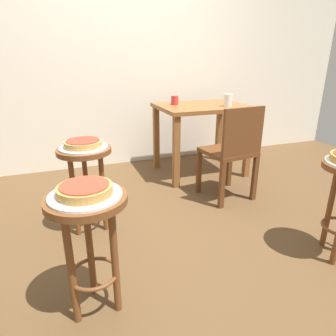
{
  "coord_description": "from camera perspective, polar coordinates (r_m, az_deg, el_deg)",
  "views": [
    {
      "loc": [
        -0.76,
        -1.85,
        1.21
      ],
      "look_at": [
        -0.16,
        -0.23,
        0.57
      ],
      "focal_mm": 31.59,
      "sensor_mm": 36.0,
      "label": 1
    }
  ],
  "objects": [
    {
      "name": "stool_leftside",
      "position": [
        2.17,
        -15.54,
        -0.46
      ],
      "size": [
        0.37,
        0.37,
        0.63
      ],
      "color": "brown",
      "rests_on": "ground_plane"
    },
    {
      "name": "back_wall",
      "position": [
        3.6,
        -8.85,
        24.69
      ],
      "size": [
        6.0,
        0.1,
        3.0
      ],
      "primitive_type": "cube",
      "color": "silver",
      "rests_on": "ground_plane"
    },
    {
      "name": "stool_middle",
      "position": [
        1.46,
        -15.0,
        -11.16
      ],
      "size": [
        0.37,
        0.37,
        0.63
      ],
      "color": "brown",
      "rests_on": "ground_plane"
    },
    {
      "name": "cup_far_edge",
      "position": [
        3.2,
        1.31,
        12.94
      ],
      "size": [
        0.08,
        0.08,
        0.09
      ],
      "primitive_type": "cylinder",
      "color": "red",
      "rests_on": "dining_table"
    },
    {
      "name": "dining_table",
      "position": [
        3.24,
        6.42,
        9.83
      ],
      "size": [
        0.92,
        0.72,
        0.75
      ],
      "color": "brown",
      "rests_on": "ground_plane"
    },
    {
      "name": "serving_plate_middle",
      "position": [
        1.38,
        -15.64,
        -5.07
      ],
      "size": [
        0.33,
        0.33,
        0.01
      ],
      "primitive_type": "cylinder",
      "color": "white",
      "rests_on": "stool_middle"
    },
    {
      "name": "pizza_middle",
      "position": [
        1.37,
        -15.75,
        -3.99
      ],
      "size": [
        0.25,
        0.25,
        0.05
      ],
      "color": "#B78442",
      "rests_on": "serving_plate_middle"
    },
    {
      "name": "serving_plate_leftside",
      "position": [
        2.12,
        -15.96,
        3.85
      ],
      "size": [
        0.33,
        0.33,
        0.01
      ],
      "primitive_type": "cylinder",
      "color": "silver",
      "rests_on": "stool_leftside"
    },
    {
      "name": "wooden_chair",
      "position": [
        2.64,
        12.36,
        3.45
      ],
      "size": [
        0.44,
        0.44,
        0.85
      ],
      "color": "#5B3319",
      "rests_on": "ground_plane"
    },
    {
      "name": "cup_near_edge",
      "position": [
        3.14,
        11.52,
        12.69
      ],
      "size": [
        0.08,
        0.08,
        0.12
      ],
      "primitive_type": "cylinder",
      "color": "silver",
      "rests_on": "dining_table"
    },
    {
      "name": "ground_plane",
      "position": [
        2.34,
        1.77,
        -10.87
      ],
      "size": [
        6.0,
        6.0,
        0.0
      ],
      "primitive_type": "plane",
      "color": "brown"
    },
    {
      "name": "pizza_leftside",
      "position": [
        2.11,
        -16.04,
        4.59
      ],
      "size": [
        0.26,
        0.26,
        0.05
      ],
      "color": "tan",
      "rests_on": "serving_plate_leftside"
    }
  ]
}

